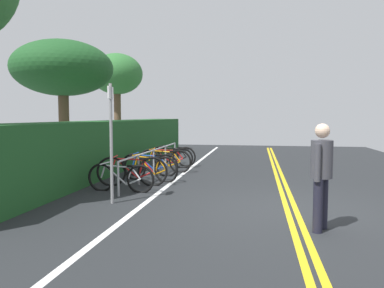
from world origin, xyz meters
name	(u,v)px	position (x,y,z in m)	size (l,w,h in m)	color
ground_plane	(292,213)	(0.00, 0.00, -0.03)	(30.42, 10.57, 0.05)	#232628
centre_line_yellow_inner	(297,212)	(0.00, -0.08, 0.00)	(27.38, 0.10, 0.00)	gold
centre_line_yellow_outer	(288,212)	(0.00, 0.08, 0.00)	(27.38, 0.10, 0.00)	gold
bike_lane_stripe_white	(142,205)	(0.00, 2.80, 0.00)	(27.38, 0.12, 0.00)	white
bike_rack	(154,156)	(3.51, 3.56, 0.57)	(5.64, 0.05, 0.76)	#9EA0A5
bicycle_0	(121,178)	(1.20, 3.69, 0.32)	(0.46, 1.62, 0.68)	black
bicycle_1	(132,171)	(1.94, 3.67, 0.36)	(0.46, 1.76, 0.77)	black
bicycle_2	(150,168)	(2.69, 3.43, 0.34)	(0.58, 1.63, 0.72)	black
bicycle_3	(150,165)	(3.51, 3.68, 0.32)	(0.46, 1.67, 0.69)	black
bicycle_4	(165,161)	(4.33, 3.45, 0.34)	(0.46, 1.72, 0.73)	black
bicycle_5	(167,158)	(5.11, 3.55, 0.33)	(0.58, 1.67, 0.71)	black
bicycle_6	(173,156)	(5.76, 3.49, 0.33)	(0.49, 1.64, 0.72)	black
pedestrian	(321,170)	(-1.05, -0.31, 0.92)	(0.45, 0.32, 1.61)	#1E1E2D
sign_post_near	(111,132)	(0.08, 3.45, 1.41)	(0.36, 0.08, 2.35)	gray
hedge_backdrop	(115,144)	(5.01, 5.32, 0.78)	(14.59, 1.24, 1.57)	#1C4C21
tree_mid	(63,69)	(5.18, 7.23, 3.32)	(3.41, 3.41, 4.30)	brown
tree_far_right	(117,75)	(10.50, 7.34, 3.68)	(2.47, 2.47, 4.71)	brown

